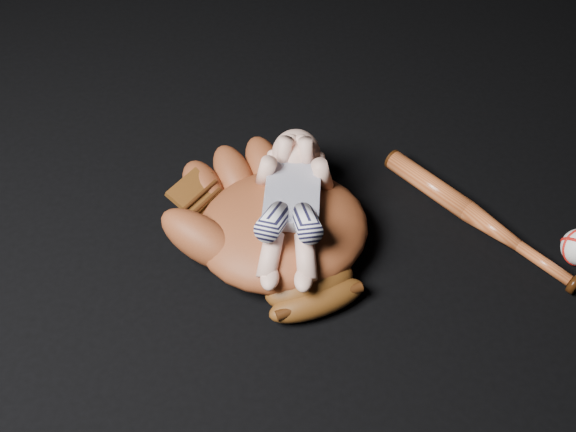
# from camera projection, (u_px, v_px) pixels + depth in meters

# --- Properties ---
(baseball_glove) EXTENTS (0.54, 0.57, 0.14)m
(baseball_glove) POSITION_uv_depth(u_px,v_px,m) (282.00, 223.00, 1.32)
(baseball_glove) COLOR maroon
(baseball_glove) RESTS_ON ground
(newborn_baby) EXTENTS (0.20, 0.37, 0.14)m
(newborn_baby) POSITION_uv_depth(u_px,v_px,m) (292.00, 205.00, 1.28)
(newborn_baby) COLOR #DCA48E
(newborn_baby) RESTS_ON baseball_glove
(baseball_bat) EXTENTS (0.32, 0.38, 0.04)m
(baseball_bat) POSITION_uv_depth(u_px,v_px,m) (478.00, 218.00, 1.40)
(baseball_bat) COLOR #B14C22
(baseball_bat) RESTS_ON ground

